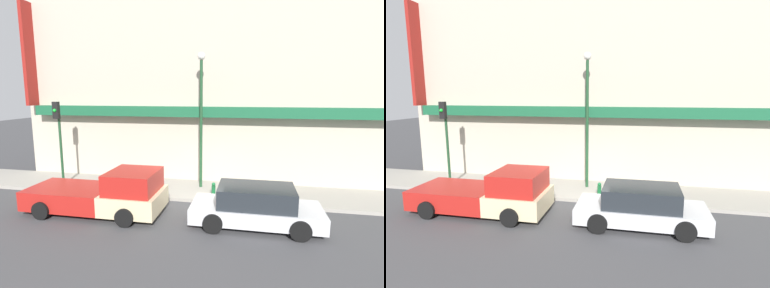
# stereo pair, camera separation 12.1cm
# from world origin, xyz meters

# --- Properties ---
(ground_plane) EXTENTS (80.00, 80.00, 0.00)m
(ground_plane) POSITION_xyz_m (0.00, 0.00, 0.00)
(ground_plane) COLOR #424244
(sidewalk) EXTENTS (36.00, 2.88, 0.14)m
(sidewalk) POSITION_xyz_m (0.00, 1.44, 0.07)
(sidewalk) COLOR #9E998E
(sidewalk) RESTS_ON ground
(building) EXTENTS (19.80, 3.80, 10.20)m
(building) POSITION_xyz_m (-0.01, 4.36, 5.09)
(building) COLOR #BCB29E
(building) RESTS_ON ground
(pickup_truck) EXTENTS (5.30, 2.32, 1.74)m
(pickup_truck) POSITION_xyz_m (-3.13, -1.74, 0.76)
(pickup_truck) COLOR beige
(pickup_truck) RESTS_ON ground
(parked_car) EXTENTS (4.50, 2.06, 1.42)m
(parked_car) POSITION_xyz_m (2.60, -1.74, 0.69)
(parked_car) COLOR silver
(parked_car) RESTS_ON ground
(fire_hydrant) EXTENTS (0.17, 0.17, 0.67)m
(fire_hydrant) POSITION_xyz_m (0.84, 0.42, 0.47)
(fire_hydrant) COLOR #196633
(fire_hydrant) RESTS_ON sidewalk
(street_lamp) EXTENTS (0.36, 0.36, 6.31)m
(street_lamp) POSITION_xyz_m (0.05, 1.81, 4.02)
(street_lamp) COLOR #1E4728
(street_lamp) RESTS_ON sidewalk
(traffic_light) EXTENTS (0.28, 0.42, 4.08)m
(traffic_light) POSITION_xyz_m (-6.69, 0.74, 2.93)
(traffic_light) COLOR #1E4728
(traffic_light) RESTS_ON sidewalk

